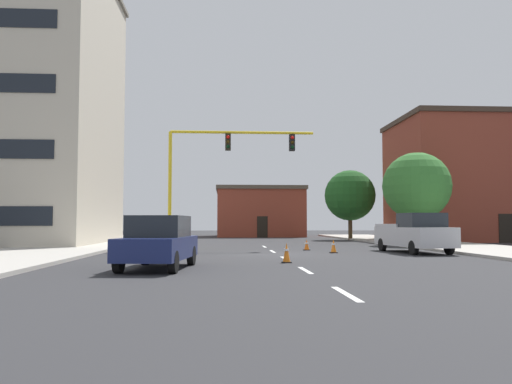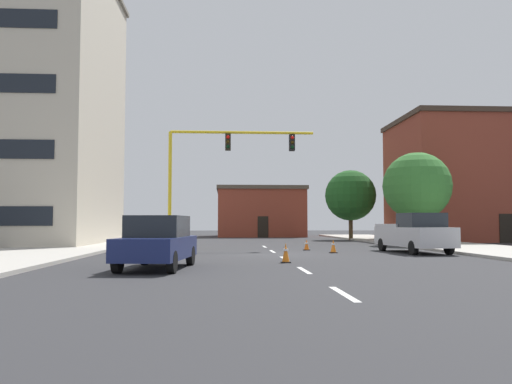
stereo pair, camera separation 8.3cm
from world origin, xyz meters
name	(u,v)px [view 2 (the right image)]	position (x,y,z in m)	size (l,w,h in m)	color
ground_plane	(277,254)	(0.00, 0.00, 0.00)	(160.00, 160.00, 0.00)	#2D2D30
sidewalk_left	(79,246)	(-11.59, 8.00, 0.07)	(6.00, 56.00, 0.14)	#B2ADA3
sidewalk_right	(443,245)	(11.59, 8.00, 0.07)	(6.00, 56.00, 0.14)	#B2ADA3
lane_stripe_seg_0	(344,294)	(0.00, -14.00, 0.00)	(0.16, 2.40, 0.01)	silver
lane_stripe_seg_1	(304,270)	(0.00, -8.50, 0.00)	(0.16, 2.40, 0.01)	silver
lane_stripe_seg_2	(284,258)	(0.00, -3.00, 0.00)	(0.16, 2.40, 0.01)	silver
lane_stripe_seg_3	(272,251)	(0.00, 2.50, 0.00)	(0.16, 2.40, 0.01)	silver
lane_stripe_seg_4	(264,247)	(0.00, 8.00, 0.00)	(0.16, 2.40, 0.01)	silver
building_tall_left	(0,106)	(-18.21, 11.80, 9.63)	(15.01, 14.00, 19.25)	beige
building_brick_center	(260,212)	(1.42, 33.47, 2.74)	(9.60, 10.03, 5.45)	brown
building_row_right	(474,179)	(18.69, 17.83, 5.20)	(13.08, 9.93, 10.39)	brown
traffic_signal_gantry	(190,210)	(-4.49, 4.88, 2.25)	(9.18, 1.20, 6.83)	yellow
tree_right_mid	(417,186)	(10.68, 9.89, 4.03)	(4.66, 4.66, 6.37)	#4C3823
tree_right_far	(350,195)	(8.69, 20.75, 3.96)	(4.52, 4.52, 6.23)	#4C3823
pickup_truck_silver	(414,233)	(7.03, 0.81, 0.97)	(2.51, 5.57, 1.99)	#BCBCC1
sedan_navy_near_left	(158,242)	(-4.72, -7.68, 0.89)	(2.35, 4.68, 1.74)	navy
traffic_cone_roadside_a	(307,245)	(1.99, 3.54, 0.29)	(0.36, 0.36, 0.60)	black
traffic_cone_roadside_b	(333,246)	(2.92, 0.89, 0.34)	(0.36, 0.36, 0.69)	black
traffic_cone_roadside_c	(286,253)	(-0.21, -5.37, 0.37)	(0.36, 0.36, 0.76)	black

